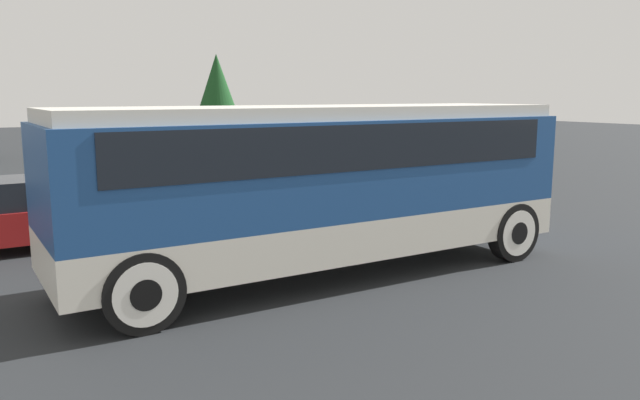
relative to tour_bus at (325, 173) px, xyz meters
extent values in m
plane|color=#26282B|center=(-0.10, 0.00, -1.84)|extent=(120.00, 120.00, 0.00)
cube|color=silver|center=(-0.10, 0.00, -1.00)|extent=(9.28, 2.60, 0.70)
cube|color=navy|center=(-0.10, 0.00, 0.16)|extent=(9.28, 2.60, 1.63)
cube|color=black|center=(-0.10, 0.00, 0.56)|extent=(8.17, 2.64, 0.73)
cube|color=silver|center=(-0.10, 0.00, 1.09)|extent=(9.09, 2.39, 0.22)
cube|color=navy|center=(4.39, 0.00, -0.07)|extent=(0.36, 2.49, 1.86)
cylinder|color=black|center=(3.62, -1.19, -1.26)|extent=(1.15, 0.28, 1.15)
cylinder|color=silver|center=(3.62, -1.19, -1.26)|extent=(0.90, 0.30, 0.90)
cylinder|color=black|center=(3.62, -1.19, -1.26)|extent=(0.44, 0.32, 0.44)
cylinder|color=black|center=(3.62, 1.19, -1.26)|extent=(1.15, 0.28, 1.15)
cylinder|color=silver|center=(3.62, 1.19, -1.26)|extent=(0.90, 0.30, 0.90)
cylinder|color=black|center=(3.62, 1.19, -1.26)|extent=(0.44, 0.32, 0.44)
cylinder|color=black|center=(-3.64, -1.19, -1.26)|extent=(1.15, 0.28, 1.15)
cylinder|color=silver|center=(-3.64, -1.19, -1.26)|extent=(0.90, 0.30, 0.90)
cylinder|color=black|center=(-3.64, -1.19, -1.26)|extent=(0.44, 0.32, 0.44)
cylinder|color=black|center=(-3.64, 1.19, -1.26)|extent=(1.15, 0.28, 1.15)
cylinder|color=silver|center=(-3.64, 1.19, -1.26)|extent=(0.90, 0.30, 0.90)
cylinder|color=black|center=(-3.64, 1.19, -1.26)|extent=(0.44, 0.32, 0.44)
cube|color=maroon|center=(-4.86, 4.92, -1.26)|extent=(4.53, 1.79, 0.67)
cylinder|color=black|center=(-3.04, 4.12, -1.52)|extent=(0.64, 0.22, 0.64)
cylinder|color=black|center=(-3.04, 4.12, -1.52)|extent=(0.24, 0.26, 0.24)
cylinder|color=black|center=(-3.04, 5.73, -1.52)|extent=(0.64, 0.22, 0.64)
cylinder|color=black|center=(-3.04, 5.73, -1.52)|extent=(0.24, 0.26, 0.24)
cube|color=silver|center=(-0.30, 6.18, -1.27)|extent=(4.41, 1.73, 0.67)
cube|color=black|center=(-0.47, 6.18, -0.68)|extent=(2.30, 1.56, 0.53)
cylinder|color=black|center=(1.48, 5.40, -1.53)|extent=(0.62, 0.22, 0.62)
cylinder|color=black|center=(1.48, 5.40, -1.53)|extent=(0.24, 0.26, 0.24)
cylinder|color=black|center=(1.48, 6.96, -1.53)|extent=(0.62, 0.22, 0.62)
cylinder|color=black|center=(1.48, 6.96, -1.53)|extent=(0.24, 0.26, 0.24)
cylinder|color=black|center=(-2.07, 5.40, -1.53)|extent=(0.62, 0.22, 0.62)
cylinder|color=black|center=(-2.07, 5.40, -1.53)|extent=(0.24, 0.26, 0.24)
cylinder|color=black|center=(-2.07, 6.96, -1.53)|extent=(0.62, 0.22, 0.62)
cylinder|color=black|center=(-2.07, 6.96, -1.53)|extent=(0.24, 0.26, 0.24)
cylinder|color=brown|center=(9.31, 27.85, -0.95)|extent=(0.28, 0.28, 1.78)
cone|color=#19471E|center=(9.31, 27.85, 1.92)|extent=(2.70, 2.70, 3.97)
camera|label=1|loc=(-5.82, -9.39, 1.39)|focal=35.00mm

